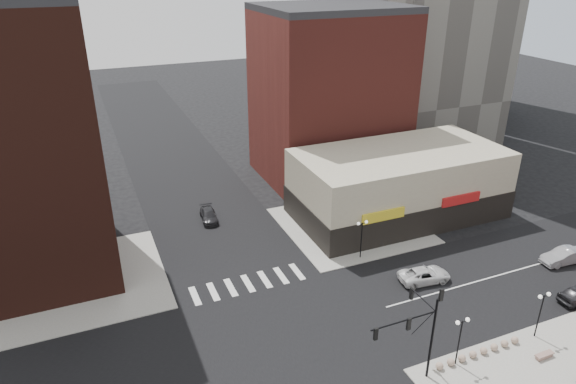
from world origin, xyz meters
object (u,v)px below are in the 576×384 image
white_suv (424,275)px  traffic_signal (420,324)px  dark_sedan_north (209,215)px  street_lamp_se_b (542,304)px  silver_sedan (564,256)px  stone_bench (544,355)px  street_lamp_se_a (461,330)px  street_lamp_ne (362,230)px

white_suv → traffic_signal: bearing=146.9°
dark_sedan_north → white_suv: bearing=-46.5°
street_lamp_se_b → silver_sedan: 13.73m
traffic_signal → white_suv: (8.29, 9.88, -4.27)m
white_suv → stone_bench: bearing=-163.1°
street_lamp_se_a → stone_bench: bearing=-17.8°
street_lamp_se_a → white_suv: size_ratio=0.83×
dark_sedan_north → stone_bench: 36.91m
traffic_signal → street_lamp_se_a: bearing=-2.6°
street_lamp_se_b → silver_sedan: bearing=32.4°
silver_sedan → dark_sedan_north: size_ratio=1.10×
silver_sedan → street_lamp_se_b: bearing=-53.2°
street_lamp_se_b → dark_sedan_north: 35.83m
stone_bench → street_lamp_se_b: bearing=58.0°
street_lamp_se_a → white_suv: (4.53, 10.05, -2.60)m
street_lamp_se_a → dark_sedan_north: size_ratio=0.97×
traffic_signal → dark_sedan_north: (-7.40, 29.98, -4.34)m
street_lamp_se_a → street_lamp_se_b: 8.00m
stone_bench → white_suv: bearing=99.3°
white_suv → stone_bench: size_ratio=3.10×
street_lamp_se_b → stone_bench: size_ratio=2.58×
silver_sedan → dark_sedan_north: silver_sedan is taller
street_lamp_ne → stone_bench: 19.25m
traffic_signal → stone_bench: (10.46, -2.32, -4.64)m
dark_sedan_north → silver_sedan: bearing=-31.4°
street_lamp_se_b → silver_sedan: street_lamp_se_b is taller
traffic_signal → street_lamp_se_b: 11.88m
street_lamp_se_a → white_suv: 11.33m
silver_sedan → stone_bench: silver_sedan is taller
dark_sedan_north → street_lamp_se_a: bearing=-64.2°
white_suv → stone_bench: white_suv is taller
silver_sedan → dark_sedan_north: 38.19m
silver_sedan → white_suv: bearing=-96.4°
traffic_signal → stone_bench: traffic_signal is taller
traffic_signal → silver_sedan: traffic_signal is taller
street_lamp_ne → stone_bench: (5.70, -18.15, -2.97)m
street_lamp_ne → white_suv: (3.53, -5.95, -2.60)m
street_lamp_se_b → dark_sedan_north: size_ratio=0.97×
traffic_signal → street_lamp_se_a: 4.12m
traffic_signal → street_lamp_se_a: traffic_signal is taller
street_lamp_se_a → street_lamp_ne: bearing=86.4°
traffic_signal → stone_bench: bearing=-12.5°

